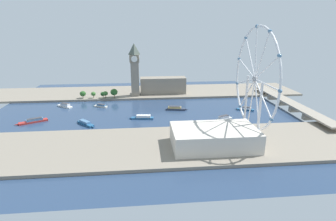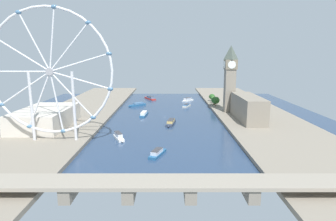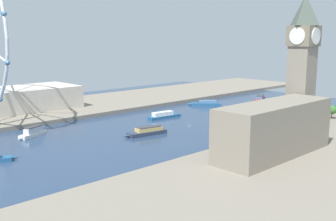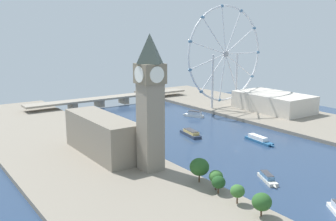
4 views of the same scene
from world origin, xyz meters
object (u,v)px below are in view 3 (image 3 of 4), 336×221
object	(u,v)px
tour_boat_2	(270,116)
tour_boat_5	(147,131)
riverside_hall	(27,98)
tour_boat_6	(309,108)
parliament_block	(275,129)
tour_boat_1	(260,98)
tour_boat_4	(164,115)
clock_tower	(302,64)
tour_boat_3	(33,132)
tour_boat_7	(206,103)

from	to	relation	value
tour_boat_2	tour_boat_5	bearing A→B (deg)	-166.84
riverside_hall	tour_boat_6	size ratio (longest dim) A/B	3.01
parliament_block	tour_boat_1	world-z (taller)	parliament_block
tour_boat_4	tour_boat_2	bearing A→B (deg)	-38.14
clock_tower	tour_boat_3	size ratio (longest dim) A/B	3.53
tour_boat_2	tour_boat_6	size ratio (longest dim) A/B	0.85
clock_tower	riverside_hall	distance (m)	212.77
tour_boat_2	tour_boat_5	world-z (taller)	tour_boat_5
tour_boat_3	tour_boat_6	distance (m)	219.22
clock_tower	tour_boat_6	bearing A→B (deg)	-65.72
tour_boat_3	tour_boat_1	bearing A→B (deg)	152.03
tour_boat_2	tour_boat_7	size ratio (longest dim) A/B	0.85
tour_boat_5	tour_boat_7	size ratio (longest dim) A/B	1.18
tour_boat_3	tour_boat_7	bearing A→B (deg)	155.76
tour_boat_1	tour_boat_7	distance (m)	64.64
riverside_hall	tour_boat_5	distance (m)	125.62
tour_boat_6	tour_boat_5	bearing A→B (deg)	-154.58
tour_boat_6	parliament_block	bearing A→B (deg)	-122.72
tour_boat_1	tour_boat_6	bearing A→B (deg)	-136.37
tour_boat_3	parliament_block	bearing A→B (deg)	91.51
clock_tower	tour_boat_1	distance (m)	164.18
tour_boat_4	tour_boat_5	xyz separation A→B (m)	(-32.13, 44.87, 0.16)
tour_boat_5	tour_boat_3	bearing A→B (deg)	-30.68
clock_tower	tour_boat_3	xyz separation A→B (m)	(118.92, 108.09, -42.53)
parliament_block	riverside_hall	world-z (taller)	parliament_block
clock_tower	tour_boat_1	world-z (taller)	clock_tower
parliament_block	tour_boat_2	bearing A→B (deg)	-56.80
tour_boat_1	tour_boat_4	xyz separation A→B (m)	(-0.44, 128.08, 0.05)
tour_boat_1	parliament_block	bearing A→B (deg)	-172.42
riverside_hall	tour_boat_6	xyz separation A→B (m)	(-152.30, -172.53, -9.58)
tour_boat_2	tour_boat_7	xyz separation A→B (m)	(70.55, -7.31, 0.08)
parliament_block	tour_boat_6	world-z (taller)	parliament_block
clock_tower	tour_boat_5	distance (m)	100.67
tour_boat_3	tour_boat_6	bearing A→B (deg)	135.52
tour_boat_1	tour_boat_3	bearing A→B (deg)	148.54
clock_tower	tour_boat_4	size ratio (longest dim) A/B	2.55
tour_boat_7	tour_boat_5	bearing A→B (deg)	70.65
tour_boat_3	tour_boat_5	distance (m)	70.54
tour_boat_2	parliament_block	bearing A→B (deg)	-120.71
parliament_block	tour_boat_5	distance (m)	85.77
tour_boat_1	tour_boat_6	xyz separation A→B (m)	(-61.20, 20.27, 0.32)
clock_tower	parliament_block	xyz separation A→B (m)	(-11.19, 44.46, -29.06)
tour_boat_4	clock_tower	bearing A→B (deg)	-78.85
riverside_hall	tour_boat_5	xyz separation A→B (m)	(-123.66, -19.85, -9.69)
tour_boat_1	tour_boat_2	size ratio (longest dim) A/B	1.59
tour_boat_4	tour_boat_5	size ratio (longest dim) A/B	1.05
riverside_hall	tour_boat_7	bearing A→B (deg)	-120.57
clock_tower	tour_boat_7	xyz separation A→B (m)	(119.82, -55.26, -43.10)
tour_boat_3	tour_boat_4	size ratio (longest dim) A/B	0.72
clock_tower	tour_boat_1	bearing A→B (deg)	-48.29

